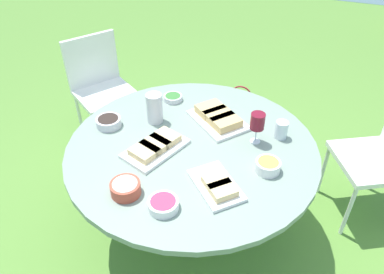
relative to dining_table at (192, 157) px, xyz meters
name	(u,v)px	position (x,y,z in m)	size (l,w,h in m)	color
ground_plane	(192,225)	(0.00, 0.00, -0.62)	(40.00, 40.00, 0.00)	#5B8C38
dining_table	(192,157)	(0.00, 0.00, 0.00)	(1.43, 1.43, 0.70)	#4C4C51
chair_near_right	(100,83)	(-1.07, 0.71, -0.09)	(0.59, 0.60, 0.89)	white
water_pitcher	(155,108)	(-0.30, 0.14, 0.18)	(0.11, 0.10, 0.19)	silver
wine_glass	(257,122)	(0.33, 0.16, 0.22)	(0.08, 0.08, 0.19)	silver
platter_bread_main	(217,186)	(0.24, -0.28, 0.11)	(0.35, 0.35, 0.06)	white
platter_charcuterie	(218,117)	(0.07, 0.28, 0.12)	(0.44, 0.42, 0.07)	white
platter_sandwich_side	(155,146)	(-0.18, -0.11, 0.11)	(0.32, 0.41, 0.06)	white
bowl_fries	(268,166)	(0.44, -0.06, 0.12)	(0.13, 0.13, 0.06)	white
bowl_salad	(173,98)	(-0.29, 0.41, 0.10)	(0.12, 0.12, 0.04)	silver
bowl_olives	(108,122)	(-0.54, 0.00, 0.11)	(0.15, 0.15, 0.05)	silver
bowl_dip_red	(163,204)	(0.04, -0.49, 0.11)	(0.15, 0.15, 0.05)	white
bowl_dip_cream	(125,188)	(-0.17, -0.46, 0.12)	(0.15, 0.15, 0.07)	#B74733
cup_water_near	(281,130)	(0.45, 0.25, 0.14)	(0.07, 0.07, 0.11)	silver
handbag	(240,109)	(-0.03, 1.33, -0.49)	(0.30, 0.14, 0.37)	maroon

